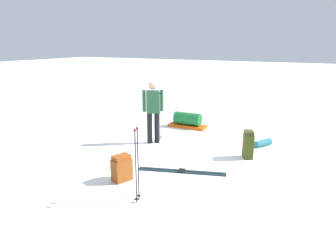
{
  "coord_description": "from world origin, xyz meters",
  "views": [
    {
      "loc": [
        -6.36,
        -3.41,
        2.67
      ],
      "look_at": [
        0.0,
        0.0,
        0.7
      ],
      "focal_mm": 32.57,
      "sensor_mm": 36.0,
      "label": 1
    }
  ],
  "objects_px": {
    "backpack_large_dark": "(122,168)",
    "backpack_bright": "(248,145)",
    "ski_poles_planted_far": "(137,161)",
    "sleeping_mat_rolled": "(263,143)",
    "skier_standing": "(153,109)",
    "ski_poles_planted_near": "(160,114)",
    "gear_sled": "(188,121)",
    "ski_pair_near": "(182,171)"
  },
  "relations": [
    {
      "from": "sleeping_mat_rolled",
      "to": "ski_pair_near",
      "type": "bearing_deg",
      "value": 155.08
    },
    {
      "from": "ski_poles_planted_near",
      "to": "backpack_bright",
      "type": "bearing_deg",
      "value": -95.44
    },
    {
      "from": "backpack_bright",
      "to": "backpack_large_dark",
      "type": "bearing_deg",
      "value": 141.88
    },
    {
      "from": "gear_sled",
      "to": "sleeping_mat_rolled",
      "type": "bearing_deg",
      "value": -106.75
    },
    {
      "from": "backpack_bright",
      "to": "gear_sled",
      "type": "distance_m",
      "value": 3.03
    },
    {
      "from": "backpack_large_dark",
      "to": "backpack_bright",
      "type": "relative_size",
      "value": 0.79
    },
    {
      "from": "skier_standing",
      "to": "sleeping_mat_rolled",
      "type": "xyz_separation_m",
      "value": [
        1.13,
        -2.73,
        -0.86
      ]
    },
    {
      "from": "backpack_large_dark",
      "to": "ski_poles_planted_far",
      "type": "xyz_separation_m",
      "value": [
        -0.54,
        -0.74,
        0.48
      ]
    },
    {
      "from": "skier_standing",
      "to": "backpack_bright",
      "type": "bearing_deg",
      "value": -88.07
    },
    {
      "from": "ski_pair_near",
      "to": "sleeping_mat_rolled",
      "type": "bearing_deg",
      "value": -24.92
    },
    {
      "from": "backpack_large_dark",
      "to": "ski_poles_planted_near",
      "type": "relative_size",
      "value": 0.4
    },
    {
      "from": "ski_pair_near",
      "to": "backpack_bright",
      "type": "height_order",
      "value": "backpack_bright"
    },
    {
      "from": "ski_pair_near",
      "to": "ski_poles_planted_near",
      "type": "xyz_separation_m",
      "value": [
        1.75,
        1.52,
        0.73
      ]
    },
    {
      "from": "ski_poles_planted_far",
      "to": "sleeping_mat_rolled",
      "type": "distance_m",
      "value": 4.28
    },
    {
      "from": "skier_standing",
      "to": "backpack_bright",
      "type": "xyz_separation_m",
      "value": [
        0.09,
        -2.58,
        -0.62
      ]
    },
    {
      "from": "ski_poles_planted_far",
      "to": "ski_poles_planted_near",
      "type": "bearing_deg",
      "value": 23.22
    },
    {
      "from": "ski_poles_planted_near",
      "to": "ski_poles_planted_far",
      "type": "xyz_separation_m",
      "value": [
        -3.22,
        -1.38,
        -0.01
      ]
    },
    {
      "from": "ski_poles_planted_near",
      "to": "gear_sled",
      "type": "distance_m",
      "value": 1.67
    },
    {
      "from": "backpack_large_dark",
      "to": "gear_sled",
      "type": "relative_size",
      "value": 0.43
    },
    {
      "from": "ski_poles_planted_near",
      "to": "backpack_large_dark",
      "type": "bearing_deg",
      "value": -166.52
    },
    {
      "from": "skier_standing",
      "to": "ski_pair_near",
      "type": "bearing_deg",
      "value": -132.44
    },
    {
      "from": "ski_poles_planted_near",
      "to": "sleeping_mat_rolled",
      "type": "bearing_deg",
      "value": -73.51
    },
    {
      "from": "skier_standing",
      "to": "gear_sled",
      "type": "bearing_deg",
      "value": -4.79
    },
    {
      "from": "gear_sled",
      "to": "sleeping_mat_rolled",
      "type": "distance_m",
      "value": 2.69
    },
    {
      "from": "backpack_large_dark",
      "to": "sleeping_mat_rolled",
      "type": "bearing_deg",
      "value": -30.68
    },
    {
      "from": "backpack_bright",
      "to": "ski_poles_planted_near",
      "type": "xyz_separation_m",
      "value": [
        0.24,
        2.56,
        0.42
      ]
    },
    {
      "from": "ski_poles_planted_far",
      "to": "sleeping_mat_rolled",
      "type": "xyz_separation_m",
      "value": [
        4.02,
        -1.33,
        -0.65
      ]
    },
    {
      "from": "ski_poles_planted_near",
      "to": "gear_sled",
      "type": "height_order",
      "value": "ski_poles_planted_near"
    },
    {
      "from": "skier_standing",
      "to": "sleeping_mat_rolled",
      "type": "relative_size",
      "value": 3.09
    },
    {
      "from": "backpack_bright",
      "to": "ski_poles_planted_near",
      "type": "distance_m",
      "value": 2.6
    },
    {
      "from": "skier_standing",
      "to": "sleeping_mat_rolled",
      "type": "bearing_deg",
      "value": -67.5
    },
    {
      "from": "backpack_bright",
      "to": "ski_poles_planted_far",
      "type": "xyz_separation_m",
      "value": [
        -2.98,
        1.17,
        0.41
      ]
    },
    {
      "from": "ski_pair_near",
      "to": "sleeping_mat_rolled",
      "type": "relative_size",
      "value": 3.36
    },
    {
      "from": "ski_poles_planted_near",
      "to": "ski_poles_planted_far",
      "type": "relative_size",
      "value": 1.02
    },
    {
      "from": "skier_standing",
      "to": "backpack_bright",
      "type": "relative_size",
      "value": 2.52
    },
    {
      "from": "ski_pair_near",
      "to": "gear_sled",
      "type": "xyz_separation_m",
      "value": [
        3.32,
        1.39,
        0.21
      ]
    },
    {
      "from": "skier_standing",
      "to": "backpack_large_dark",
      "type": "xyz_separation_m",
      "value": [
        -2.35,
        -0.67,
        -0.69
      ]
    },
    {
      "from": "ski_poles_planted_near",
      "to": "sleeping_mat_rolled",
      "type": "distance_m",
      "value": 2.9
    },
    {
      "from": "sleeping_mat_rolled",
      "to": "ski_poles_planted_near",
      "type": "bearing_deg",
      "value": 106.49
    },
    {
      "from": "backpack_large_dark",
      "to": "ski_poles_planted_far",
      "type": "height_order",
      "value": "ski_poles_planted_far"
    },
    {
      "from": "sleeping_mat_rolled",
      "to": "skier_standing",
      "type": "bearing_deg",
      "value": 112.5
    },
    {
      "from": "backpack_bright",
      "to": "skier_standing",
      "type": "bearing_deg",
      "value": 91.93
    }
  ]
}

